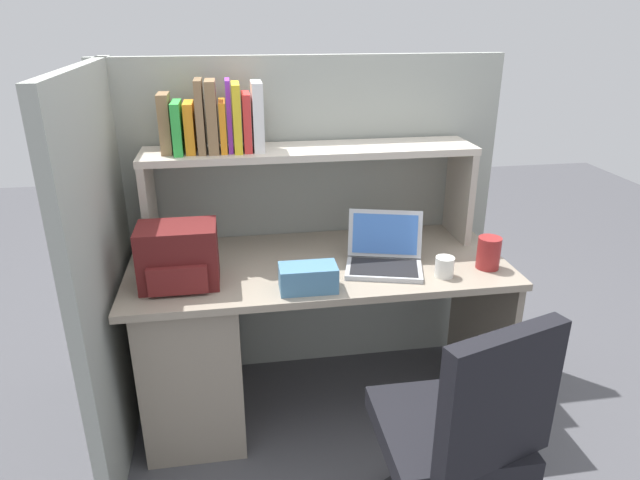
{
  "coord_description": "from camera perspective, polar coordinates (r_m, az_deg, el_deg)",
  "views": [
    {
      "loc": [
        -0.34,
        -2.16,
        1.72
      ],
      "look_at": [
        0.0,
        -0.05,
        0.85
      ],
      "focal_mm": 31.43,
      "sensor_mm": 36.0,
      "label": 1
    }
  ],
  "objects": [
    {
      "name": "paper_cup",
      "position": [
        2.31,
        12.56,
        -2.69
      ],
      "size": [
        0.08,
        0.08,
        0.08
      ],
      "primitive_type": "cylinder",
      "color": "white",
      "rests_on": "desk"
    },
    {
      "name": "overhead_hutch",
      "position": [
        2.47,
        -0.94,
        7.17
      ],
      "size": [
        1.44,
        0.28,
        0.45
      ],
      "color": "#B3A99C",
      "rests_on": "desk"
    },
    {
      "name": "computer_mouse",
      "position": [
        2.28,
        -2.98,
        -3.14
      ],
      "size": [
        0.07,
        0.11,
        0.03
      ],
      "primitive_type": "cube",
      "rotation": [
        0.0,
        0.0,
        -0.11
      ],
      "color": "silver",
      "rests_on": "desk"
    },
    {
      "name": "tissue_box",
      "position": [
        2.14,
        -1.21,
        -3.86
      ],
      "size": [
        0.22,
        0.12,
        0.1
      ],
      "primitive_type": "cube",
      "rotation": [
        0.0,
        0.0,
        -0.01
      ],
      "color": "teal",
      "rests_on": "desk"
    },
    {
      "name": "backpack",
      "position": [
        2.22,
        -14.22,
        -1.67
      ],
      "size": [
        0.3,
        0.22,
        0.24
      ],
      "color": "#591919",
      "rests_on": "desk"
    },
    {
      "name": "ground_plane",
      "position": [
        2.78,
        -0.17,
        -16.07
      ],
      "size": [
        8.0,
        8.0,
        0.0
      ],
      "primitive_type": "plane",
      "color": "#4C4C51"
    },
    {
      "name": "cubicle_partition_rear",
      "position": [
        2.73,
        -1.45,
        1.89
      ],
      "size": [
        1.84,
        0.05,
        1.55
      ],
      "primitive_type": "cube",
      "color": "#939991",
      "rests_on": "ground_plane"
    },
    {
      "name": "office_chair",
      "position": [
        1.98,
        13.68,
        -20.55
      ],
      "size": [
        0.52,
        0.54,
        0.93
      ],
      "rotation": [
        0.0,
        0.0,
        3.45
      ],
      "color": "black",
      "rests_on": "ground_plane"
    },
    {
      "name": "reference_books_on_shelf",
      "position": [
        2.39,
        -10.64,
        11.89
      ],
      "size": [
        0.42,
        0.19,
        0.29
      ],
      "color": "olive",
      "rests_on": "overhead_hutch"
    },
    {
      "name": "cubicle_partition_left",
      "position": [
        2.36,
        -20.82,
        -2.93
      ],
      "size": [
        0.05,
        1.06,
        1.55
      ],
      "primitive_type": "cube",
      "color": "#939991",
      "rests_on": "ground_plane"
    },
    {
      "name": "desk",
      "position": [
        2.53,
        -9.06,
        -9.52
      ],
      "size": [
        1.6,
        0.7,
        0.73
      ],
      "color": "gray",
      "rests_on": "ground_plane"
    },
    {
      "name": "snack_canister",
      "position": [
        2.42,
        16.79,
        -1.26
      ],
      "size": [
        0.1,
        0.1,
        0.13
      ],
      "primitive_type": "cylinder",
      "color": "maroon",
      "rests_on": "desk"
    },
    {
      "name": "laptop",
      "position": [
        2.35,
        6.56,
        -1.57
      ],
      "size": [
        0.37,
        0.34,
        0.22
      ],
      "color": "#B7BABF",
      "rests_on": "desk"
    }
  ]
}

